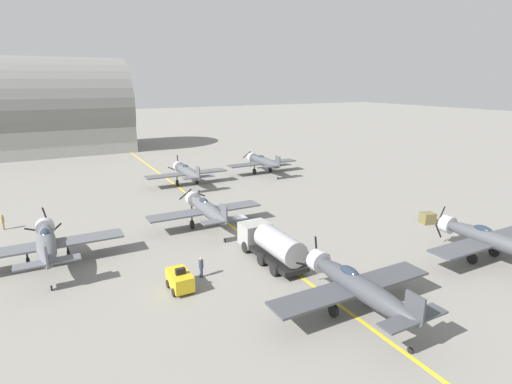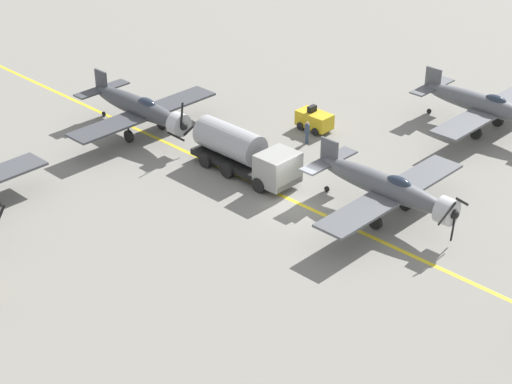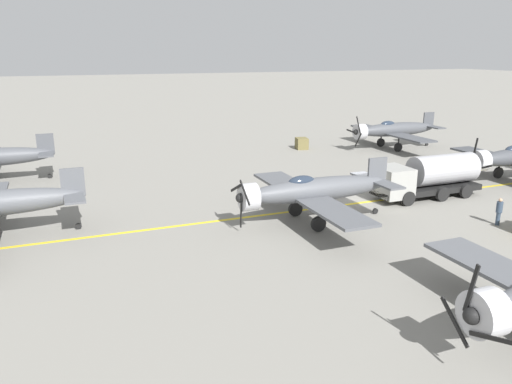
{
  "view_description": "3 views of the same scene",
  "coord_description": "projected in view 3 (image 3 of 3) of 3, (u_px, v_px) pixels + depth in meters",
  "views": [
    {
      "loc": [
        -16.4,
        -32.08,
        14.67
      ],
      "look_at": [
        3.07,
        4.18,
        3.27
      ],
      "focal_mm": 28.0,
      "sensor_mm": 36.0,
      "label": 1
    },
    {
      "loc": [
        34.7,
        29.85,
        26.1
      ],
      "look_at": [
        5.4,
        1.54,
        3.55
      ],
      "focal_mm": 60.0,
      "sensor_mm": 36.0,
      "label": 2
    },
    {
      "loc": [
        -27.59,
        18.41,
        10.0
      ],
      "look_at": [
        -0.64,
        7.72,
        1.77
      ],
      "focal_mm": 35.0,
      "sensor_mm": 36.0,
      "label": 3
    }
  ],
  "objects": [
    {
      "name": "ground_plane",
      "position": [
        358.0,
        203.0,
        33.93
      ],
      "size": [
        400.0,
        400.0,
        0.0
      ],
      "primitive_type": "plane",
      "color": "gray"
    },
    {
      "name": "taxiway_stripe",
      "position": [
        358.0,
        203.0,
        33.93
      ],
      "size": [
        0.3,
        160.0,
        0.01
      ],
      "primitive_type": "cube",
      "color": "yellow",
      "rests_on": "ground"
    },
    {
      "name": "airplane_near_right",
      "position": [
        393.0,
        130.0,
        52.15
      ],
      "size": [
        12.0,
        9.98,
        3.65
      ],
      "rotation": [
        0.0,
        0.0,
        -0.21
      ],
      "color": "#47494E",
      "rests_on": "ground"
    },
    {
      "name": "airplane_mid_center",
      "position": [
        312.0,
        191.0,
        29.55
      ],
      "size": [
        12.0,
        9.98,
        3.65
      ],
      "rotation": [
        0.0,
        0.0,
        -0.27
      ],
      "color": "#53555A",
      "rests_on": "ground"
    },
    {
      "name": "fuel_tanker",
      "position": [
        427.0,
        177.0,
        34.89
      ],
      "size": [
        2.67,
        8.0,
        2.98
      ],
      "color": "black",
      "rests_on": "ground"
    },
    {
      "name": "ground_crew_inspecting",
      "position": [
        499.0,
        210.0,
        29.45
      ],
      "size": [
        0.36,
        0.36,
        1.65
      ],
      "color": "#334256",
      "rests_on": "ground"
    },
    {
      "name": "supply_crate_by_tanker",
      "position": [
        302.0,
        143.0,
        52.49
      ],
      "size": [
        1.6,
        1.42,
        1.16
      ],
      "primitive_type": "cube",
      "rotation": [
        0.0,
        0.0,
        -0.2
      ],
      "color": "brown",
      "rests_on": "ground"
    }
  ]
}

